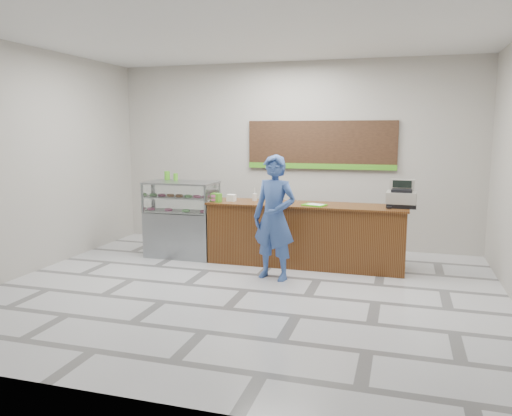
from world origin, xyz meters
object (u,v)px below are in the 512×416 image
(customer, at_px, (274,218))
(sales_counter, at_px, (305,235))
(cash_register, at_px, (402,197))
(serving_tray, at_px, (314,205))
(display_case, at_px, (182,218))

(customer, bearing_deg, sales_counter, 84.97)
(cash_register, relative_size, serving_tray, 1.20)
(sales_counter, bearing_deg, customer, -108.97)
(sales_counter, distance_m, display_case, 2.23)
(cash_register, relative_size, customer, 0.26)
(display_case, height_order, cash_register, cash_register)
(serving_tray, height_order, customer, customer)
(display_case, xyz_separation_m, cash_register, (3.72, 0.11, 0.51))
(cash_register, distance_m, customer, 2.07)
(sales_counter, xyz_separation_m, display_case, (-2.22, -0.00, 0.16))
(display_case, xyz_separation_m, customer, (1.92, -0.88, 0.26))
(sales_counter, relative_size, serving_tray, 8.03)
(cash_register, bearing_deg, display_case, -175.63)
(customer, bearing_deg, cash_register, 42.65)
(sales_counter, height_order, customer, customer)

